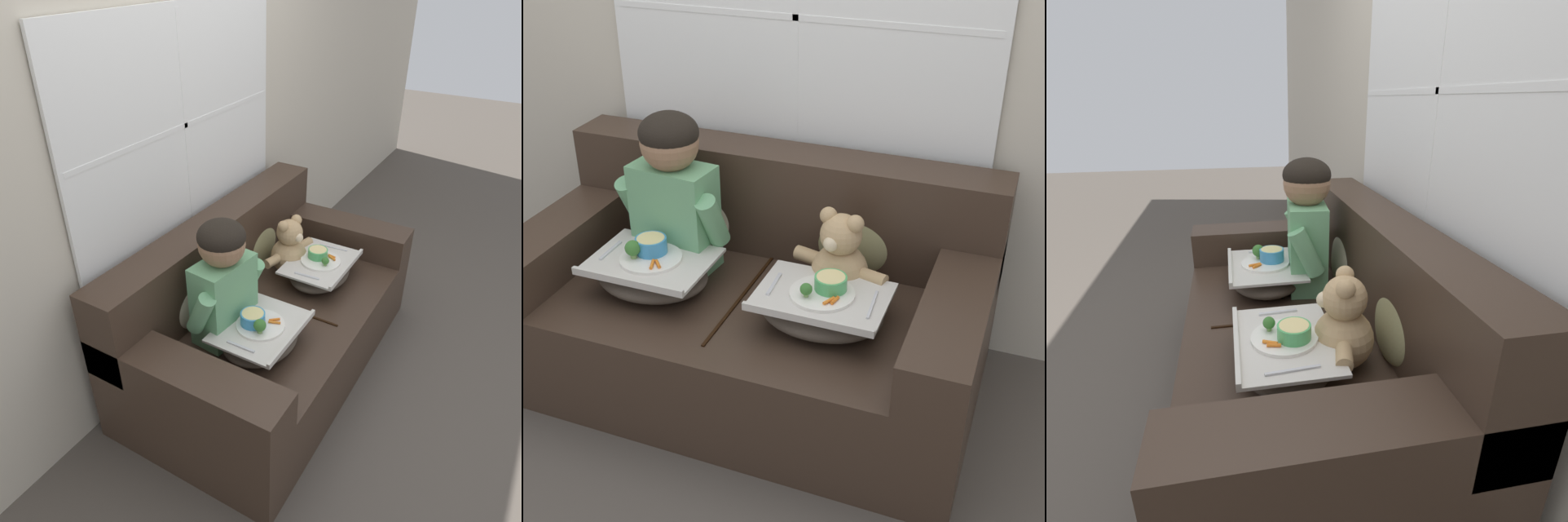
{
  "view_description": "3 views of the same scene",
  "coord_description": "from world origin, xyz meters",
  "views": [
    {
      "loc": [
        -1.96,
        -1.07,
        2.08
      ],
      "look_at": [
        -0.03,
        0.07,
        0.7
      ],
      "focal_mm": 35.0,
      "sensor_mm": 36.0,
      "label": 1
    },
    {
      "loc": [
        0.96,
        -2.11,
        1.92
      ],
      "look_at": [
        0.14,
        0.03,
        0.57
      ],
      "focal_mm": 50.0,
      "sensor_mm": 36.0,
      "label": 2
    },
    {
      "loc": [
        1.5,
        -0.26,
        1.3
      ],
      "look_at": [
        -0.08,
        0.05,
        0.66
      ],
      "focal_mm": 28.0,
      "sensor_mm": 36.0,
      "label": 3
    }
  ],
  "objects": [
    {
      "name": "lap_tray_child",
      "position": [
        -0.34,
        -0.11,
        0.49
      ],
      "size": [
        0.45,
        0.36,
        0.21
      ],
      "color": "#473D33",
      "rests_on": "child_figure"
    },
    {
      "name": "teddy_bear",
      "position": [
        0.33,
        0.09,
        0.57
      ],
      "size": [
        0.38,
        0.27,
        0.35
      ],
      "color": "tan",
      "rests_on": "couch"
    },
    {
      "name": "couch",
      "position": [
        0.0,
        0.06,
        0.31
      ],
      "size": [
        1.78,
        0.96,
        0.85
      ],
      "color": "#38281E",
      "rests_on": "ground_plane"
    },
    {
      "name": "wall_back_with_window",
      "position": [
        0.0,
        0.57,
        1.3
      ],
      "size": [
        8.0,
        0.08,
        2.6
      ],
      "color": "beige",
      "rests_on": "ground_plane"
    },
    {
      "name": "child_figure",
      "position": [
        -0.34,
        0.09,
        0.77
      ],
      "size": [
        0.46,
        0.23,
        0.63
      ],
      "color": "#66A370",
      "rests_on": "couch"
    },
    {
      "name": "throw_pillow_behind_child",
      "position": [
        -0.34,
        0.3,
        0.59
      ],
      "size": [
        0.36,
        0.17,
        0.38
      ],
      "color": "#C1B293",
      "rests_on": "couch"
    },
    {
      "name": "ground_plane",
      "position": [
        0.0,
        0.0,
        0.0
      ],
      "size": [
        14.0,
        14.0,
        0.0
      ],
      "primitive_type": "plane",
      "color": "#4C443D"
    },
    {
      "name": "lap_tray_teddy",
      "position": [
        0.34,
        -0.11,
        0.49
      ],
      "size": [
        0.46,
        0.34,
        0.19
      ],
      "color": "#473D33",
      "rests_on": "teddy_bear"
    },
    {
      "name": "throw_pillow_behind_teddy",
      "position": [
        0.34,
        0.3,
        0.59
      ],
      "size": [
        0.35,
        0.17,
        0.36
      ],
      "color": "#898456",
      "rests_on": "couch"
    }
  ]
}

